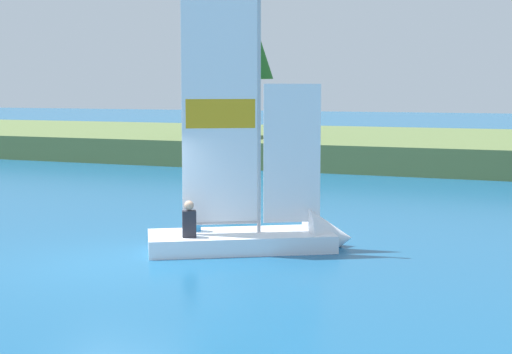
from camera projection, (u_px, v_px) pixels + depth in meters
name	position (u px, v px, depth m)	size (l,w,h in m)	color
ground_plane	(112.00, 264.00, 14.89)	(200.00, 200.00, 0.00)	#195684
shore_bank	(391.00, 147.00, 37.69)	(80.00, 15.71, 1.15)	#5B703D
shoreline_tree_left	(240.00, 28.00, 35.57)	(3.13, 3.13, 7.50)	brown
sailboat	(276.00, 228.00, 16.33)	(4.50, 3.49, 6.78)	white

